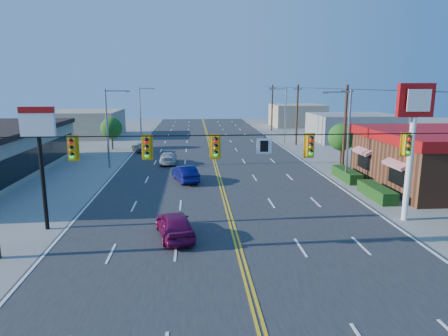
{
  "coord_description": "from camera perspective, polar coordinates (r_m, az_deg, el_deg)",
  "views": [
    {
      "loc": [
        -2.23,
        -19.18,
        8.41
      ],
      "look_at": [
        0.01,
        10.37,
        2.2
      ],
      "focal_mm": 32.0,
      "sensor_mm": 36.0,
      "label": 1
    }
  ],
  "objects": [
    {
      "name": "car_silver",
      "position": [
        51.85,
        -11.72,
        2.86
      ],
      "size": [
        3.16,
        4.25,
        1.07
      ],
      "primitive_type": "imported",
      "rotation": [
        0.0,
        0.0,
        3.55
      ],
      "color": "gray",
      "rests_on": "ground"
    },
    {
      "name": "bld_east_mid",
      "position": [
        64.27,
        17.92,
        5.54
      ],
      "size": [
        12.0,
        10.0,
        4.0
      ],
      "primitive_type": "cube",
      "color": "gray",
      "rests_on": "ground"
    },
    {
      "name": "utility_pole_mid",
      "position": [
        57.19,
        10.38,
        7.43
      ],
      "size": [
        0.28,
        0.28,
        8.4
      ],
      "primitive_type": "cylinder",
      "color": "#47301E",
      "rests_on": "ground"
    },
    {
      "name": "streetlight_nw",
      "position": [
        67.84,
        -11.71,
        8.3
      ],
      "size": [
        2.55,
        0.25,
        8.0
      ],
      "color": "gray",
      "rests_on": "ground"
    },
    {
      "name": "car_magenta",
      "position": [
        22.56,
        -7.05,
        -8.15
      ],
      "size": [
        2.62,
        4.59,
        1.47
      ],
      "primitive_type": "imported",
      "rotation": [
        0.0,
        0.0,
        3.36
      ],
      "color": "maroon",
      "rests_on": "ground"
    },
    {
      "name": "utility_pole_far",
      "position": [
        74.71,
        6.88,
        8.52
      ],
      "size": [
        0.28,
        0.28,
        8.4
      ],
      "primitive_type": "cylinder",
      "color": "#47301E",
      "rests_on": "ground"
    },
    {
      "name": "utility_pole_near",
      "position": [
        40.11,
        16.85,
        5.3
      ],
      "size": [
        0.28,
        0.28,
        8.4
      ],
      "primitive_type": "cylinder",
      "color": "#47301E",
      "rests_on": "ground"
    },
    {
      "name": "streetlight_ne",
      "position": [
        58.78,
        8.56,
        7.91
      ],
      "size": [
        2.55,
        0.25,
        8.0
      ],
      "color": "gray",
      "rests_on": "ground"
    },
    {
      "name": "kfc_pylon",
      "position": [
        26.8,
        25.41,
        5.63
      ],
      "size": [
        2.2,
        0.36,
        8.5
      ],
      "color": "white",
      "rests_on": "ground"
    },
    {
      "name": "bld_west_far",
      "position": [
        69.78,
        -19.18,
        6.0
      ],
      "size": [
        11.0,
        12.0,
        4.2
      ],
      "primitive_type": "cube",
      "color": "tan",
      "rests_on": "ground"
    },
    {
      "name": "signal_span",
      "position": [
        19.62,
        1.92,
        1.47
      ],
      "size": [
        24.32,
        0.34,
        9.0
      ],
      "color": "#47301E",
      "rests_on": "ground"
    },
    {
      "name": "tree_kfc_rear",
      "position": [
        44.42,
        16.49,
        4.27
      ],
      "size": [
        2.94,
        2.94,
        4.41
      ],
      "color": "#47301E",
      "rests_on": "ground"
    },
    {
      "name": "road",
      "position": [
        40.13,
        -1.05,
        -0.22
      ],
      "size": [
        20.0,
        120.0,
        0.06
      ],
      "primitive_type": "cube",
      "color": "#2D2D30",
      "rests_on": "ground"
    },
    {
      "name": "car_white",
      "position": [
        43.31,
        -7.98,
        1.36
      ],
      "size": [
        1.82,
        4.32,
        1.24
      ],
      "primitive_type": "imported",
      "rotation": [
        0.0,
        0.0,
        3.16
      ],
      "color": "beige",
      "rests_on": "ground"
    },
    {
      "name": "pizza_hut_sign",
      "position": [
        24.99,
        -24.88,
        3.31
      ],
      "size": [
        1.9,
        0.3,
        6.85
      ],
      "color": "black",
      "rests_on": "ground"
    },
    {
      "name": "streetlight_sw",
      "position": [
        42.24,
        -16.11,
        6.08
      ],
      "size": [
        2.55,
        0.25,
        8.0
      ],
      "color": "gray",
      "rests_on": "ground"
    },
    {
      "name": "streetlight_se",
      "position": [
        35.86,
        17.06,
        5.08
      ],
      "size": [
        2.55,
        0.25,
        8.0
      ],
      "color": "gray",
      "rests_on": "ground"
    },
    {
      "name": "ground",
      "position": [
        21.06,
        2.15,
        -11.71
      ],
      "size": [
        160.0,
        160.0,
        0.0
      ],
      "primitive_type": "plane",
      "color": "gray",
      "rests_on": "ground"
    },
    {
      "name": "car_blue",
      "position": [
        35.21,
        -5.56,
        -0.86
      ],
      "size": [
        2.63,
        4.52,
        1.41
      ],
      "primitive_type": "imported",
      "rotation": [
        0.0,
        0.0,
        3.43
      ],
      "color": "#0E0F54",
      "rests_on": "ground"
    },
    {
      "name": "tree_west",
      "position": [
        54.55,
        -15.77,
        5.48
      ],
      "size": [
        2.8,
        2.8,
        4.2
      ],
      "color": "#47301E",
      "rests_on": "ground"
    },
    {
      "name": "bld_east_far",
      "position": [
        84.14,
        10.38,
        7.41
      ],
      "size": [
        10.0,
        10.0,
        4.4
      ],
      "primitive_type": "cube",
      "color": "tan",
      "rests_on": "ground"
    }
  ]
}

